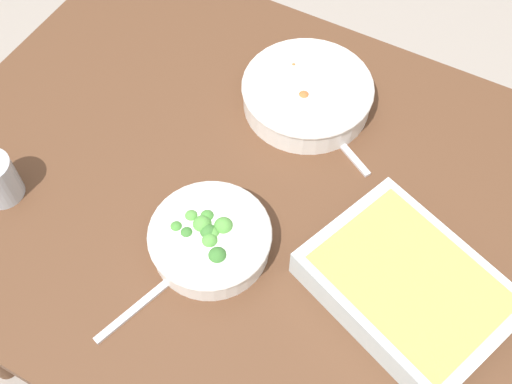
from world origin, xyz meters
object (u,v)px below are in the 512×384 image
at_px(stew_bowl, 307,93).
at_px(spoon_by_stew, 331,132).
at_px(spoon_by_broccoli, 154,293).
at_px(baking_dish, 408,286).
at_px(broccoli_bowl, 210,238).

bearing_deg(stew_bowl, spoon_by_stew, -29.67).
distance_m(stew_bowl, spoon_by_broccoli, 0.47).
xyz_separation_m(baking_dish, spoon_by_stew, (-0.24, 0.24, -0.03)).
relative_size(broccoli_bowl, baking_dish, 0.56).
bearing_deg(spoon_by_stew, baking_dish, -45.07).
xyz_separation_m(stew_bowl, broccoli_bowl, (-0.00, -0.35, -0.00)).
relative_size(stew_bowl, spoon_by_stew, 1.53).
height_order(stew_bowl, broccoli_bowl, broccoli_bowl).
bearing_deg(broccoli_bowl, spoon_by_broccoli, -107.44).
distance_m(stew_bowl, baking_dish, 0.42).
bearing_deg(broccoli_bowl, baking_dish, 13.08).
bearing_deg(broccoli_bowl, stew_bowl, 89.71).
relative_size(spoon_by_stew, spoon_by_broccoli, 0.94).
distance_m(baking_dish, spoon_by_broccoli, 0.40).
bearing_deg(stew_bowl, broccoli_bowl, -90.29).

